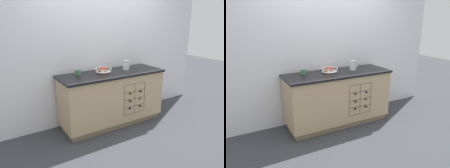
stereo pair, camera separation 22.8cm
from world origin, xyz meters
The scene contains 6 objects.
ground_plane centered at (0.00, 0.00, 0.00)m, with size 14.00×14.00×0.00m, color #383A3F.
back_wall centered at (0.00, 0.36, 1.27)m, with size 4.40×0.06×2.55m, color white.
kitchen_island centered at (0.00, 0.00, 0.45)m, with size 1.76×0.65×0.89m.
fruit_bowl centered at (-0.11, 0.09, 0.94)m, with size 0.28×0.28×0.08m.
white_pitcher centered at (0.31, 0.04, 0.98)m, with size 0.17×0.11×0.16m.
ceramic_mug centered at (-0.53, 0.15, 0.93)m, with size 0.12×0.09×0.08m.
Camera 1 is at (-1.82, -2.92, 1.74)m, focal length 35.00 mm.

